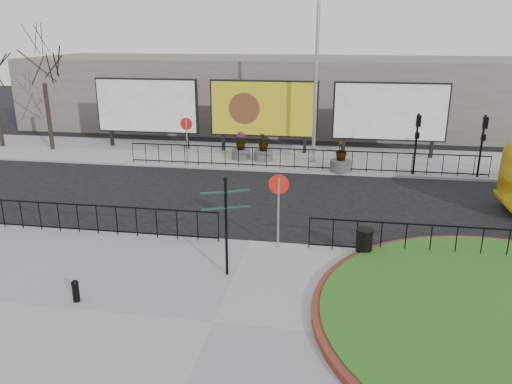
% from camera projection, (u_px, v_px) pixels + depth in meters
% --- Properties ---
extents(ground, '(90.00, 90.00, 0.00)m').
position_uv_depth(ground, '(250.00, 244.00, 16.81)').
color(ground, black).
rests_on(ground, ground).
extents(pavement_near, '(30.00, 10.00, 0.12)m').
position_uv_depth(pavement_near, '(214.00, 324.00, 12.09)').
color(pavement_near, gray).
rests_on(pavement_near, ground).
extents(pavement_far, '(44.00, 6.00, 0.12)m').
position_uv_depth(pavement_far, '(287.00, 157.00, 28.05)').
color(pavement_far, gray).
rests_on(pavement_far, ground).
extents(railing_near_left, '(10.00, 0.10, 1.10)m').
position_uv_depth(railing_near_left, '(78.00, 218.00, 17.25)').
color(railing_near_left, black).
rests_on(railing_near_left, pavement_near).
extents(railing_near_right, '(9.00, 0.10, 1.10)m').
position_uv_depth(railing_near_right, '(456.00, 242.00, 15.30)').
color(railing_near_right, black).
rests_on(railing_near_right, pavement_near).
extents(railing_far, '(18.00, 0.10, 1.10)m').
position_uv_depth(railing_far, '(302.00, 159.00, 25.17)').
color(railing_far, black).
rests_on(railing_far, pavement_far).
extents(speed_sign_far, '(0.64, 0.07, 2.47)m').
position_uv_depth(speed_sign_far, '(187.00, 131.00, 25.82)').
color(speed_sign_far, gray).
rests_on(speed_sign_far, pavement_far).
extents(speed_sign_near, '(0.64, 0.07, 2.47)m').
position_uv_depth(speed_sign_near, '(279.00, 195.00, 15.69)').
color(speed_sign_near, gray).
rests_on(speed_sign_near, pavement_near).
extents(billboard_left, '(6.20, 0.31, 4.10)m').
position_uv_depth(billboard_left, '(147.00, 106.00, 29.50)').
color(billboard_left, black).
rests_on(billboard_left, pavement_far).
extents(billboard_mid, '(6.20, 0.31, 4.10)m').
position_uv_depth(billboard_mid, '(264.00, 109.00, 28.41)').
color(billboard_mid, black).
rests_on(billboard_mid, pavement_far).
extents(billboard_right, '(6.20, 0.31, 4.10)m').
position_uv_depth(billboard_right, '(390.00, 112.00, 27.32)').
color(billboard_right, black).
rests_on(billboard_right, pavement_far).
extents(lamp_post, '(0.74, 0.18, 9.23)m').
position_uv_depth(lamp_post, '(316.00, 72.00, 25.41)').
color(lamp_post, gray).
rests_on(lamp_post, pavement_far).
extents(signal_pole_a, '(0.22, 0.26, 3.00)m').
position_uv_depth(signal_pole_a, '(417.00, 135.00, 23.91)').
color(signal_pole_a, black).
rests_on(signal_pole_a, pavement_far).
extents(signal_pole_b, '(0.22, 0.26, 3.00)m').
position_uv_depth(signal_pole_b, '(483.00, 137.00, 23.44)').
color(signal_pole_b, black).
rests_on(signal_pole_b, pavement_far).
extents(tree_left, '(2.00, 2.00, 7.00)m').
position_uv_depth(tree_left, '(45.00, 90.00, 28.67)').
color(tree_left, '#2D2119').
rests_on(tree_left, pavement_far).
extents(building_backdrop, '(40.00, 10.00, 5.00)m').
position_uv_depth(building_backdrop, '(302.00, 93.00, 36.68)').
color(building_backdrop, slate).
rests_on(building_backdrop, ground).
extents(fingerpost_sign, '(1.34, 0.73, 2.95)m').
position_uv_depth(fingerpost_sign, '(226.00, 217.00, 13.91)').
color(fingerpost_sign, black).
rests_on(fingerpost_sign, pavement_near).
extents(bollard, '(0.20, 0.20, 0.61)m').
position_uv_depth(bollard, '(76.00, 290.00, 12.92)').
color(bollard, black).
rests_on(bollard, pavement_near).
extents(litter_bin, '(0.54, 0.54, 0.90)m').
position_uv_depth(litter_bin, '(364.00, 243.00, 15.49)').
color(litter_bin, black).
rests_on(litter_bin, pavement_near).
extents(planter_a, '(1.01, 1.01, 1.50)m').
position_uv_depth(planter_a, '(241.00, 149.00, 27.31)').
color(planter_a, '#4C4C4F').
rests_on(planter_a, pavement_far).
extents(planter_b, '(1.01, 1.01, 1.50)m').
position_uv_depth(planter_b, '(263.00, 151.00, 27.05)').
color(planter_b, '#4C4C4F').
rests_on(planter_b, pavement_far).
extents(planter_c, '(1.06, 1.06, 1.57)m').
position_uv_depth(planter_c, '(341.00, 160.00, 24.96)').
color(planter_c, '#4C4C4F').
rests_on(planter_c, pavement_far).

